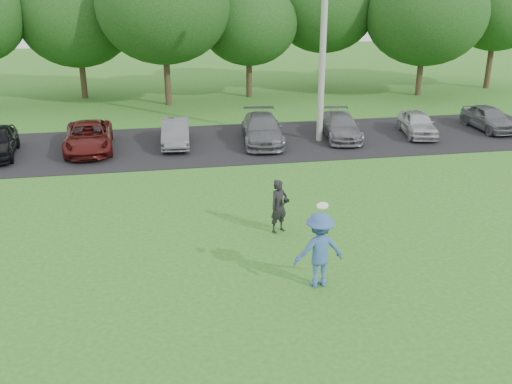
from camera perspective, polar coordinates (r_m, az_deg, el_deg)
The scene contains 7 objects.
ground at distance 14.03m, azimuth 2.52°, elevation -10.11°, with size 100.00×100.00×0.00m, color #2F661D.
parking_lot at distance 25.87m, azimuth -3.66°, elevation 4.87°, with size 32.00×6.50×0.03m, color black.
utility_pole at distance 25.58m, azimuth 6.74°, elevation 14.97°, with size 0.28×0.28×9.11m, color #999A95.
frisbee_player at distance 14.00m, azimuth 6.34°, elevation -5.76°, with size 1.31×0.82×2.29m.
camera_bystander at distance 16.82m, azimuth 2.31°, elevation -1.43°, with size 0.71×0.62×1.63m.
parked_cars at distance 25.53m, azimuth -6.10°, elevation 5.98°, with size 28.10×4.67×1.26m.
tree_row at distance 34.77m, azimuth -3.19°, elevation 17.30°, with size 42.39×9.85×8.64m.
Camera 1 is at (-2.67, -11.68, 7.30)m, focal length 40.00 mm.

